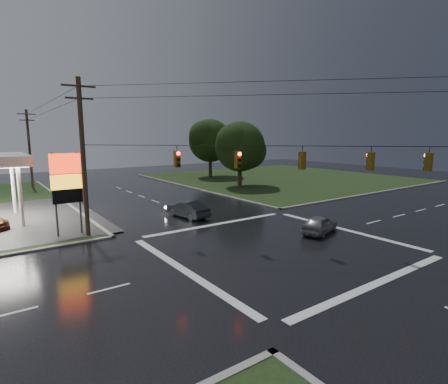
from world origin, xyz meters
TOP-DOWN VIEW (x-y plane):
  - ground at (0.00, 0.00)m, footprint 120.00×120.00m
  - grass_ne at (26.00, 26.00)m, footprint 36.00×36.00m
  - pylon_sign at (-10.50, 10.50)m, footprint 2.00×0.35m
  - utility_pole_nw at (-9.50, 9.50)m, footprint 2.20×0.32m
  - utility_pole_n at (-9.50, 38.00)m, footprint 2.20×0.32m
  - traffic_signals at (0.02, -0.02)m, footprint 26.87×26.87m
  - tree_ne_near at (14.14, 21.99)m, footprint 7.99×6.80m
  - tree_ne_far at (17.15, 33.99)m, footprint 8.46×7.20m
  - car_north at (-0.80, 10.51)m, footprint 2.22×4.63m
  - car_crossing at (4.70, 0.49)m, footprint 4.20×2.72m

SIDE VIEW (x-z plane):
  - ground at x=0.00m, z-range 0.00..0.00m
  - grass_ne at x=26.00m, z-range 0.00..0.08m
  - car_crossing at x=4.70m, z-range 0.00..1.33m
  - car_north at x=-0.80m, z-range 0.00..1.46m
  - pylon_sign at x=-10.50m, z-range 1.01..7.01m
  - utility_pole_n at x=-9.50m, z-range 0.22..10.72m
  - tree_ne_near at x=14.14m, z-range 1.07..10.05m
  - utility_pole_nw at x=-9.50m, z-range 0.22..11.22m
  - tree_ne_far at x=17.15m, z-range 1.28..11.08m
  - traffic_signals at x=0.02m, z-range 5.75..7.22m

